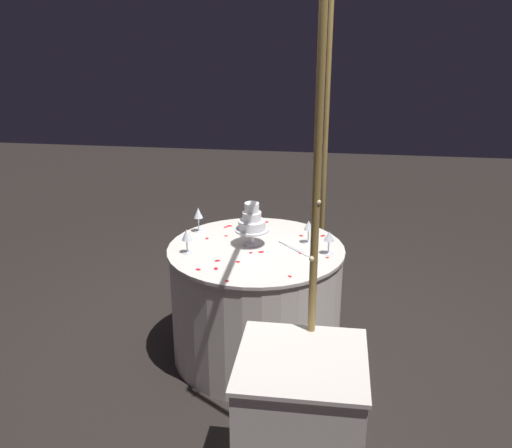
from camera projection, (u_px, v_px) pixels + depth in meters
ground_plane at (256, 353)px, 3.92m from camera, size 12.00×12.00×0.00m
decorative_arch at (324, 126)px, 3.32m from camera, size 2.00×0.05×2.43m
main_table at (256, 302)px, 3.78m from camera, size 1.13×1.13×0.78m
side_table at (300, 432)px, 2.61m from camera, size 0.56×0.56×0.78m
tiered_cake at (252, 222)px, 3.64m from camera, size 0.22×0.22×0.28m
wine_glass_0 at (187, 236)px, 3.53m from camera, size 0.06×0.06×0.16m
wine_glass_1 at (329, 237)px, 3.52m from camera, size 0.06×0.06×0.15m
wine_glass_2 at (309, 226)px, 3.68m from camera, size 0.06×0.06×0.15m
wine_glass_3 at (198, 214)px, 3.87m from camera, size 0.06×0.06×0.17m
cake_knife at (292, 248)px, 3.64m from camera, size 0.23×0.22×0.01m
rose_petal_0 at (229, 226)px, 4.01m from camera, size 0.03×0.04×0.00m
rose_petal_1 at (207, 238)px, 3.79m from camera, size 0.04×0.03×0.00m
rose_petal_2 at (216, 268)px, 3.35m from camera, size 0.04×0.03×0.00m
rose_petal_3 at (238, 262)px, 3.44m from camera, size 0.03×0.03×0.00m
rose_petal_4 at (261, 252)px, 3.58m from camera, size 0.04×0.05×0.00m
rose_petal_5 at (226, 236)px, 3.83m from camera, size 0.02×0.03×0.00m
rose_petal_6 at (301, 253)px, 3.56m from camera, size 0.04×0.04×0.00m
rose_petal_7 at (267, 222)px, 4.09m from camera, size 0.04×0.04×0.00m
rose_petal_8 at (327, 257)px, 3.50m from camera, size 0.03×0.03×0.00m
rose_petal_9 at (251, 253)px, 3.57m from camera, size 0.03×0.03×0.00m
rose_petal_10 at (301, 236)px, 3.84m from camera, size 0.04×0.04×0.00m
rose_petal_11 at (198, 269)px, 3.34m from camera, size 0.04×0.04×0.00m
rose_petal_12 at (290, 276)px, 3.25m from camera, size 0.03×0.03×0.00m
rose_petal_13 at (226, 227)px, 3.99m from camera, size 0.03×0.03×0.00m
rose_petal_14 at (323, 236)px, 3.84m from camera, size 0.04×0.04×0.00m
rose_petal_15 at (217, 261)px, 3.45m from camera, size 0.04×0.04×0.00m
rose_petal_16 at (227, 281)px, 3.19m from camera, size 0.03×0.03×0.00m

